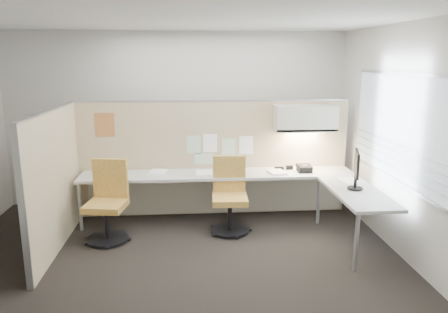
{
  "coord_description": "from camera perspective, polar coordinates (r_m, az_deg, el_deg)",
  "views": [
    {
      "loc": [
        0.19,
        -4.9,
        2.38
      ],
      "look_at": [
        0.65,
        0.8,
        1.08
      ],
      "focal_mm": 35.0,
      "sensor_mm": 36.0,
      "label": 1
    }
  ],
  "objects": [
    {
      "name": "floor",
      "position": [
        5.46,
        -6.31,
        -13.24
      ],
      "size": [
        5.5,
        4.5,
        0.01
      ],
      "primitive_type": "cube",
      "color": "black",
      "rests_on": "ground"
    },
    {
      "name": "ceiling",
      "position": [
        4.93,
        -7.14,
        17.61
      ],
      "size": [
        5.5,
        4.5,
        0.01
      ],
      "primitive_type": "cube",
      "color": "white",
      "rests_on": "wall_back"
    },
    {
      "name": "wall_back",
      "position": [
        7.22,
        -6.08,
        4.88
      ],
      "size": [
        5.5,
        0.02,
        2.8
      ],
      "primitive_type": "cube",
      "color": "beige",
      "rests_on": "ground"
    },
    {
      "name": "wall_front",
      "position": [
        2.84,
        -8.27,
        -7.58
      ],
      "size": [
        5.5,
        0.02,
        2.8
      ],
      "primitive_type": "cube",
      "color": "beige",
      "rests_on": "ground"
    },
    {
      "name": "wall_right",
      "position": [
        5.62,
        22.6,
        1.72
      ],
      "size": [
        0.02,
        4.5,
        2.8
      ],
      "primitive_type": "cube",
      "color": "beige",
      "rests_on": "ground"
    },
    {
      "name": "window_pane",
      "position": [
        5.58,
        22.51,
        3.23
      ],
      "size": [
        0.01,
        2.8,
        1.3
      ],
      "primitive_type": "cube",
      "color": "#9CACB6",
      "rests_on": "wall_right"
    },
    {
      "name": "partition_back",
      "position": [
        6.69,
        -1.39,
        -0.26
      ],
      "size": [
        4.1,
        0.06,
        1.75
      ],
      "primitive_type": "cube",
      "color": "tan",
      "rests_on": "floor"
    },
    {
      "name": "partition_left",
      "position": [
        5.86,
        -21.23,
        -3.01
      ],
      "size": [
        0.06,
        2.2,
        1.75
      ],
      "primitive_type": "cube",
      "color": "tan",
      "rests_on": "floor"
    },
    {
      "name": "desk",
      "position": [
        6.33,
        2.31,
        -3.57
      ],
      "size": [
        4.0,
        2.07,
        0.73
      ],
      "color": "beige",
      "rests_on": "floor"
    },
    {
      "name": "overhead_bin",
      "position": [
        6.58,
        10.55,
        4.94
      ],
      "size": [
        0.9,
        0.36,
        0.38
      ],
      "primitive_type": "cube",
      "color": "beige",
      "rests_on": "partition_back"
    },
    {
      "name": "task_light_strip",
      "position": [
        6.61,
        10.47,
        3.14
      ],
      "size": [
        0.6,
        0.06,
        0.02
      ],
      "primitive_type": "cube",
      "color": "#FFEABF",
      "rests_on": "overhead_bin"
    },
    {
      "name": "pinned_papers",
      "position": [
        6.62,
        -0.7,
        1.02
      ],
      "size": [
        1.01,
        0.0,
        0.47
      ],
      "color": "#8CBF8C",
      "rests_on": "partition_back"
    },
    {
      "name": "poster",
      "position": [
        6.66,
        -15.32,
        4.01
      ],
      "size": [
        0.28,
        0.0,
        0.35
      ],
      "primitive_type": "cube",
      "color": "orange",
      "rests_on": "partition_back"
    },
    {
      "name": "chair_left",
      "position": [
        6.01,
        -14.94,
        -6.0
      ],
      "size": [
        0.57,
        0.59,
        1.05
      ],
      "rotation": [
        0.0,
        0.0,
        -0.17
      ],
      "color": "black",
      "rests_on": "floor"
    },
    {
      "name": "chair_right",
      "position": [
        6.1,
        0.74,
        -5.39
      ],
      "size": [
        0.54,
        0.54,
        1.03
      ],
      "rotation": [
        0.0,
        0.0,
        -0.05
      ],
      "color": "black",
      "rests_on": "floor"
    },
    {
      "name": "monitor",
      "position": [
        5.79,
        16.91,
        -1.4
      ],
      "size": [
        0.2,
        0.46,
        0.5
      ],
      "rotation": [
        0.0,
        0.0,
        1.27
      ],
      "color": "black",
      "rests_on": "desk"
    },
    {
      "name": "phone",
      "position": [
        6.57,
        10.42,
        -1.54
      ],
      "size": [
        0.22,
        0.21,
        0.12
      ],
      "rotation": [
        0.0,
        0.0,
        0.05
      ],
      "color": "black",
      "rests_on": "desk"
    },
    {
      "name": "stapler",
      "position": [
        6.62,
        7.23,
        -1.56
      ],
      "size": [
        0.14,
        0.04,
        0.05
      ],
      "primitive_type": "cube",
      "rotation": [
        0.0,
        0.0,
        -0.04
      ],
      "color": "black",
      "rests_on": "desk"
    },
    {
      "name": "tape_dispenser",
      "position": [
        6.68,
        8.52,
        -1.43
      ],
      "size": [
        0.11,
        0.07,
        0.06
      ],
      "primitive_type": "cube",
      "rotation": [
        0.0,
        0.0,
        0.13
      ],
      "color": "black",
      "rests_on": "desk"
    },
    {
      "name": "coat_hook",
      "position": [
        5.23,
        -24.35,
        1.12
      ],
      "size": [
        0.18,
        0.42,
        1.27
      ],
      "color": "silver",
      "rests_on": "partition_left"
    },
    {
      "name": "paper_stack_0",
      "position": [
        6.53,
        -14.66,
        -2.16
      ],
      "size": [
        0.24,
        0.31,
        0.03
      ],
      "primitive_type": "cube",
      "rotation": [
        0.0,
        0.0,
        0.05
      ],
      "color": "white",
      "rests_on": "desk"
    },
    {
      "name": "paper_stack_1",
      "position": [
        6.49,
        -8.62,
        -2.02
      ],
      "size": [
        0.27,
        0.33,
        0.02
      ],
      "primitive_type": "cube",
      "rotation": [
        0.0,
        0.0,
        -0.15
      ],
      "color": "white",
      "rests_on": "desk"
    },
    {
      "name": "paper_stack_2",
      "position": [
        6.29,
        -2.63,
        -2.28
      ],
      "size": [
        0.24,
        0.31,
        0.04
      ],
      "primitive_type": "cube",
      "rotation": [
        0.0,
        0.0,
        0.03
      ],
      "color": "white",
      "rests_on": "desk"
    },
    {
      "name": "paper_stack_3",
      "position": [
        6.47,
        0.97,
        -1.94
      ],
      "size": [
        0.23,
        0.3,
        0.02
      ],
      "primitive_type": "cube",
      "rotation": [
        0.0,
        0.0,
        0.01
      ],
      "color": "white",
      "rests_on": "desk"
    },
    {
      "name": "paper_stack_4",
      "position": [
        6.45,
        6.91,
        -2.04
      ],
      "size": [
        0.28,
        0.34,
        0.03
      ],
      "primitive_type": "cube",
      "rotation": [
        0.0,
        0.0,
        0.19
      ],
      "color": "white",
      "rests_on": "desk"
    },
    {
      "name": "paper_stack_5",
      "position": [
        6.2,
        16.05,
        -3.09
      ],
      "size": [
        0.27,
        0.33,
        0.02
      ],
      "primitive_type": "cube",
      "rotation": [
        0.0,
        0.0,
        0.16
      ],
      "color": "white",
      "rests_on": "desk"
    }
  ]
}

